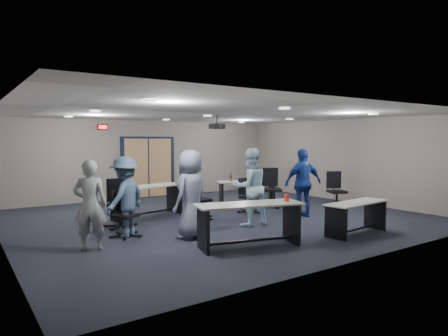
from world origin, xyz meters
TOP-DOWN VIEW (x-y plane):
  - floor at (0.00, 0.00)m, footprint 10.00×10.00m
  - back_wall at (0.00, 4.50)m, footprint 10.00×0.04m
  - front_wall at (0.00, -4.50)m, footprint 10.00×0.04m
  - right_wall at (5.00, 0.00)m, footprint 0.04×9.00m
  - ceiling at (0.00, 0.00)m, footprint 10.00×9.00m
  - double_door at (0.00, 4.46)m, footprint 2.00×0.07m
  - exit_sign at (-1.60, 4.44)m, footprint 0.32×0.07m
  - ceiling_projector at (0.30, 0.50)m, footprint 0.35×0.32m
  - ceiling_can_lights at (0.00, 0.25)m, footprint 6.24×5.74m
  - table_front_left at (-1.11, -2.77)m, footprint 2.15×1.17m
  - table_front_right at (1.45, -3.23)m, footprint 1.75×0.72m
  - table_back_left at (-1.51, 1.06)m, footprint 2.14×1.12m
  - table_back_right at (1.87, 1.19)m, footprint 1.92×1.31m
  - chair_back_a at (-2.56, 0.21)m, footprint 0.72×0.72m
  - chair_back_b at (-0.54, 0.03)m, footprint 0.74×0.74m
  - chair_back_c at (1.06, 0.03)m, footprint 0.72×0.72m
  - chair_back_d at (2.20, 0.39)m, footprint 1.01×1.01m
  - chair_loose_left at (-2.78, -0.72)m, footprint 0.84×0.84m
  - chair_loose_right at (3.68, -0.84)m, footprint 0.91×0.91m
  - person_gray at (-3.66, -1.31)m, footprint 0.73×0.64m
  - person_plaid at (-1.67, -1.54)m, footprint 1.05×0.90m
  - person_lightblue at (0.07, -1.27)m, footprint 0.98×0.81m
  - person_navy at (1.87, -1.23)m, footprint 1.13×0.66m
  - person_back at (-2.76, -0.67)m, footprint 1.25×1.13m

SIDE VIEW (x-z plane):
  - floor at x=0.00m, z-range 0.00..0.00m
  - table_front_right at x=1.45m, z-range 0.13..0.82m
  - chair_back_c at x=1.06m, z-range 0.00..0.96m
  - chair_loose_left at x=-2.78m, z-range 0.00..0.99m
  - table_back_right at x=1.87m, z-range 0.00..1.02m
  - chair_loose_right at x=3.68m, z-range 0.00..1.08m
  - chair_back_b at x=-0.54m, z-range 0.00..1.09m
  - chair_back_a at x=-2.56m, z-range 0.00..1.13m
  - table_back_left at x=-1.51m, z-range 0.15..0.98m
  - table_front_left at x=-1.11m, z-range 0.09..1.05m
  - chair_back_d at x=2.20m, z-range 0.00..1.18m
  - person_gray at x=-3.66m, z-range 0.00..1.67m
  - person_back at x=-2.76m, z-range 0.00..1.68m
  - person_navy at x=1.87m, z-range 0.00..1.81m
  - person_plaid at x=-1.67m, z-range 0.00..1.83m
  - person_lightblue at x=0.07m, z-range 0.00..1.83m
  - double_door at x=0.00m, z-range -0.05..2.15m
  - back_wall at x=0.00m, z-range 0.00..2.70m
  - front_wall at x=0.00m, z-range 0.00..2.70m
  - right_wall at x=5.00m, z-range 0.00..2.70m
  - ceiling_projector at x=0.30m, z-range 2.22..2.59m
  - exit_sign at x=-1.60m, z-range 2.36..2.54m
  - ceiling_can_lights at x=0.00m, z-range 2.66..2.68m
  - ceiling at x=0.00m, z-range 2.68..2.72m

